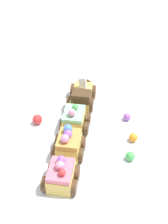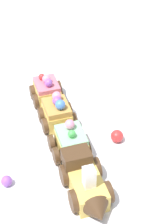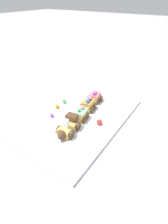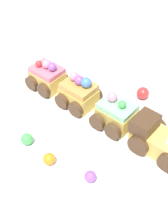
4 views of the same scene
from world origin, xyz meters
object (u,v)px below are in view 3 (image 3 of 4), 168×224
cake_car_mint (80,114)px  gumball_green (64,101)px  cake_train_locomotive (68,128)px  gumball_orange (57,106)px  gumball_red (99,122)px  cake_car_caramel (88,105)px  cake_car_strawberry (95,97)px  gumball_purple (52,115)px

cake_car_mint → gumball_green: bearing=-122.6°
cake_train_locomotive → cake_car_mint: size_ratio=1.78×
cake_car_mint → gumball_orange: size_ratio=3.68×
gumball_red → cake_car_caramel: bearing=-124.2°
cake_train_locomotive → cake_car_strawberry: (-0.29, -0.04, 0.00)m
cake_car_mint → gumball_purple: size_ratio=3.94×
cake_car_mint → gumball_orange: cake_car_mint is taller
cake_car_mint → gumball_orange: 0.15m
cake_car_strawberry → cake_car_mint: bearing=0.1°
cake_car_mint → cake_car_caramel: (-0.09, -0.01, 0.00)m
cake_car_mint → cake_train_locomotive: bearing=-0.1°
cake_car_strawberry → gumball_purple: (0.24, -0.10, -0.01)m
cake_car_strawberry → gumball_purple: 0.26m
gumball_green → cake_car_mint: bearing=65.1°
cake_train_locomotive → gumball_green: cake_train_locomotive is taller
cake_car_strawberry → gumball_green: 0.17m
cake_car_caramel → cake_train_locomotive: bearing=-0.1°
cake_train_locomotive → gumball_red: bearing=137.9°
cake_car_caramel → gumball_green: cake_car_caramel is taller
cake_car_caramel → gumball_green: size_ratio=3.62×
cake_car_mint → cake_car_strawberry: same height
gumball_red → cake_car_mint: bearing=-82.1°
cake_car_strawberry → gumball_red: cake_car_strawberry is taller
cake_car_strawberry → gumball_purple: cake_car_strawberry is taller
cake_car_strawberry → cake_car_caramel: bearing=0.3°
gumball_green → cake_car_strawberry: bearing=129.9°
gumball_red → gumball_orange: gumball_red is taller
gumball_green → gumball_red: gumball_red is taller
cake_car_caramel → gumball_red: bearing=48.0°
cake_car_mint → gumball_red: 0.10m
cake_car_caramel → gumball_green: (0.02, -0.14, -0.02)m
cake_car_mint → gumball_orange: (-0.01, -0.15, -0.01)m
cake_car_mint → gumball_red: (-0.01, 0.10, -0.01)m
cake_train_locomotive → cake_car_mint: (-0.11, -0.01, -0.00)m
gumball_red → gumball_orange: 0.25m
gumball_red → cake_car_strawberry: bearing=-143.0°
cake_car_caramel → gumball_red: (0.08, 0.11, -0.01)m
gumball_purple → cake_car_mint: bearing=117.7°
gumball_green → cake_train_locomotive: bearing=42.9°
cake_car_strawberry → gumball_red: bearing=29.2°
gumball_red → gumball_purple: 0.23m
cake_car_mint → gumball_green: size_ratio=3.62×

